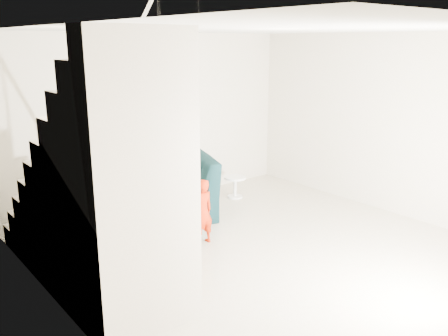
{
  "coord_description": "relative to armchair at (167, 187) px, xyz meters",
  "views": [
    {
      "loc": [
        -3.89,
        -3.78,
        2.57
      ],
      "look_at": [
        0.15,
        1.2,
        0.85
      ],
      "focal_mm": 38.0,
      "sensor_mm": 36.0,
      "label": 1
    }
  ],
  "objects": [
    {
      "name": "throw",
      "position": [
        -0.58,
        0.07,
        0.11
      ],
      "size": [
        0.05,
        0.53,
        0.6
      ],
      "primitive_type": "cube",
      "color": "black",
      "rests_on": "armchair"
    },
    {
      "name": "phone",
      "position": [
        -0.14,
        -1.19,
        0.32
      ],
      "size": [
        0.03,
        0.05,
        0.1
      ],
      "primitive_type": "cube",
      "rotation": [
        0.0,
        0.0,
        0.17
      ],
      "color": "black",
      "rests_on": "toddler"
    },
    {
      "name": "toddler",
      "position": [
        -0.22,
        -1.19,
        -0.01
      ],
      "size": [
        0.32,
        0.21,
        0.87
      ],
      "primitive_type": "imported",
      "rotation": [
        0.0,
        0.0,
        3.14
      ],
      "color": "#A11605",
      "rests_on": "floor"
    },
    {
      "name": "left_wall",
      "position": [
        -2.24,
        -2.06,
        0.9
      ],
      "size": [
        0.0,
        5.5,
        5.5
      ],
      "primitive_type": "plane",
      "rotation": [
        1.57,
        0.0,
        1.57
      ],
      "color": "beige",
      "rests_on": "floor"
    },
    {
      "name": "staircase",
      "position": [
        -1.74,
        -1.51,
        0.5
      ],
      "size": [
        1.02,
        3.03,
        3.62
      ],
      "color": "#ADA089",
      "rests_on": "floor"
    },
    {
      "name": "armchair",
      "position": [
        0.0,
        0.0,
        0.0
      ],
      "size": [
        1.71,
        1.61,
        0.89
      ],
      "primitive_type": "imported",
      "rotation": [
        0.0,
        0.0,
        -0.37
      ],
      "color": "black",
      "rests_on": "floor"
    },
    {
      "name": "side_table",
      "position": [
        1.33,
        -0.02,
        -0.2
      ],
      "size": [
        0.37,
        0.37,
        0.37
      ],
      "color": "white",
      "rests_on": "floor"
    },
    {
      "name": "right_wall",
      "position": [
        2.76,
        -2.06,
        0.9
      ],
      "size": [
        0.0,
        5.5,
        5.5
      ],
      "primitive_type": "plane",
      "rotation": [
        1.57,
        0.0,
        -1.57
      ],
      "color": "beige",
      "rests_on": "floor"
    },
    {
      "name": "cushion",
      "position": [
        -0.11,
        0.23,
        0.24
      ],
      "size": [
        0.47,
        0.23,
        0.47
      ],
      "primitive_type": "cube",
      "rotation": [
        0.21,
        0.0,
        0.0
      ],
      "color": "black",
      "rests_on": "armchair"
    },
    {
      "name": "floor",
      "position": [
        0.26,
        -2.06,
        -0.45
      ],
      "size": [
        5.5,
        5.5,
        0.0
      ],
      "primitive_type": "plane",
      "color": "tan",
      "rests_on": "ground"
    },
    {
      "name": "ceiling",
      "position": [
        0.26,
        -2.06,
        2.25
      ],
      "size": [
        5.5,
        5.5,
        0.0
      ],
      "primitive_type": "plane",
      "rotation": [
        3.14,
        0.0,
        0.0
      ],
      "color": "silver",
      "rests_on": "back_wall"
    },
    {
      "name": "back_wall",
      "position": [
        0.26,
        0.69,
        0.9
      ],
      "size": [
        5.0,
        0.0,
        5.0
      ],
      "primitive_type": "plane",
      "rotation": [
        1.57,
        0.0,
        0.0
      ],
      "color": "beige",
      "rests_on": "floor"
    }
  ]
}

